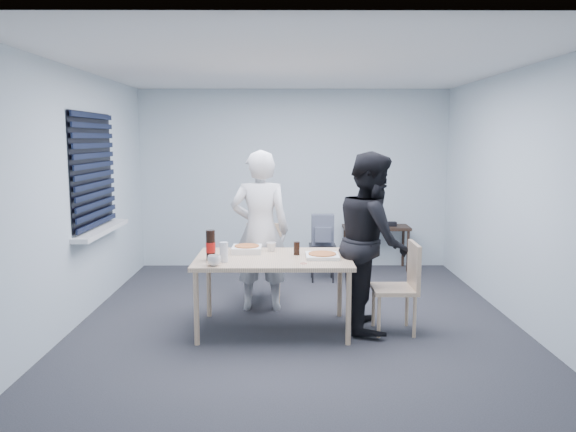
{
  "coord_description": "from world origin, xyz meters",
  "views": [
    {
      "loc": [
        -0.12,
        -5.74,
        1.9
      ],
      "look_at": [
        -0.1,
        0.1,
        1.08
      ],
      "focal_mm": 35.0,
      "sensor_mm": 36.0,
      "label": 1
    }
  ],
  "objects_px": {
    "side_table": "(376,231)",
    "mug_a": "(214,261)",
    "chair_right": "(403,281)",
    "soda_bottle": "(211,246)",
    "dining_table": "(273,263)",
    "stool": "(322,253)",
    "backpack": "(323,230)",
    "person_black": "(372,241)",
    "mug_b": "(271,247)",
    "chair_far": "(264,256)",
    "person_white": "(260,231)"
  },
  "relations": [
    {
      "from": "side_table",
      "to": "mug_a",
      "type": "xyz_separation_m",
      "value": [
        -1.97,
        -3.0,
        0.23
      ]
    },
    {
      "from": "chair_far",
      "to": "mug_a",
      "type": "bearing_deg",
      "value": -105.03
    },
    {
      "from": "chair_right",
      "to": "soda_bottle",
      "type": "bearing_deg",
      "value": -177.56
    },
    {
      "from": "mug_a",
      "to": "chair_right",
      "type": "bearing_deg",
      "value": 9.78
    },
    {
      "from": "person_white",
      "to": "mug_a",
      "type": "height_order",
      "value": "person_white"
    },
    {
      "from": "stool",
      "to": "mug_b",
      "type": "bearing_deg",
      "value": -111.09
    },
    {
      "from": "side_table",
      "to": "dining_table",
      "type": "bearing_deg",
      "value": -118.67
    },
    {
      "from": "dining_table",
      "to": "person_white",
      "type": "height_order",
      "value": "person_white"
    },
    {
      "from": "person_black",
      "to": "soda_bottle",
      "type": "height_order",
      "value": "person_black"
    },
    {
      "from": "backpack",
      "to": "dining_table",
      "type": "bearing_deg",
      "value": -90.08
    },
    {
      "from": "chair_far",
      "to": "person_black",
      "type": "height_order",
      "value": "person_black"
    },
    {
      "from": "dining_table",
      "to": "mug_b",
      "type": "bearing_deg",
      "value": 95.64
    },
    {
      "from": "dining_table",
      "to": "soda_bottle",
      "type": "height_order",
      "value": "soda_bottle"
    },
    {
      "from": "dining_table",
      "to": "person_black",
      "type": "distance_m",
      "value": 1.0
    },
    {
      "from": "person_black",
      "to": "soda_bottle",
      "type": "bearing_deg",
      "value": 97.82
    },
    {
      "from": "person_black",
      "to": "mug_b",
      "type": "height_order",
      "value": "person_black"
    },
    {
      "from": "backpack",
      "to": "mug_a",
      "type": "height_order",
      "value": "backpack"
    },
    {
      "from": "mug_a",
      "to": "soda_bottle",
      "type": "distance_m",
      "value": 0.26
    },
    {
      "from": "mug_a",
      "to": "mug_b",
      "type": "relative_size",
      "value": 1.23
    },
    {
      "from": "soda_bottle",
      "to": "chair_far",
      "type": "bearing_deg",
      "value": 69.87
    },
    {
      "from": "chair_far",
      "to": "side_table",
      "type": "bearing_deg",
      "value": 44.08
    },
    {
      "from": "stool",
      "to": "person_black",
      "type": "bearing_deg",
      "value": -79.02
    },
    {
      "from": "chair_far",
      "to": "chair_right",
      "type": "xyz_separation_m",
      "value": [
        1.4,
        -1.17,
        0.0
      ]
    },
    {
      "from": "side_table",
      "to": "backpack",
      "type": "height_order",
      "value": "backpack"
    },
    {
      "from": "person_white",
      "to": "person_black",
      "type": "distance_m",
      "value": 1.3
    },
    {
      "from": "person_black",
      "to": "side_table",
      "type": "height_order",
      "value": "person_black"
    },
    {
      "from": "chair_right",
      "to": "dining_table",
      "type": "bearing_deg",
      "value": 176.82
    },
    {
      "from": "dining_table",
      "to": "chair_far",
      "type": "xyz_separation_m",
      "value": [
        -0.13,
        1.1,
        -0.17
      ]
    },
    {
      "from": "mug_b",
      "to": "person_black",
      "type": "bearing_deg",
      "value": -12.28
    },
    {
      "from": "chair_right",
      "to": "mug_a",
      "type": "distance_m",
      "value": 1.85
    },
    {
      "from": "mug_b",
      "to": "soda_bottle",
      "type": "relative_size",
      "value": 0.34
    },
    {
      "from": "dining_table",
      "to": "side_table",
      "type": "relative_size",
      "value": 1.6
    },
    {
      "from": "dining_table",
      "to": "mug_a",
      "type": "distance_m",
      "value": 0.66
    },
    {
      "from": "chair_right",
      "to": "soda_bottle",
      "type": "xyz_separation_m",
      "value": [
        -1.86,
        -0.08,
        0.37
      ]
    },
    {
      "from": "chair_far",
      "to": "backpack",
      "type": "relative_size",
      "value": 2.17
    },
    {
      "from": "backpack",
      "to": "soda_bottle",
      "type": "distance_m",
      "value": 2.41
    },
    {
      "from": "backpack",
      "to": "mug_b",
      "type": "xyz_separation_m",
      "value": [
        -0.64,
        -1.65,
        0.1
      ]
    },
    {
      "from": "stool",
      "to": "mug_a",
      "type": "distance_m",
      "value": 2.62
    },
    {
      "from": "chair_far",
      "to": "stool",
      "type": "distance_m",
      "value": 1.13
    },
    {
      "from": "mug_b",
      "to": "stool",
      "type": "bearing_deg",
      "value": 68.91
    },
    {
      "from": "person_white",
      "to": "side_table",
      "type": "relative_size",
      "value": 1.86
    },
    {
      "from": "person_black",
      "to": "stool",
      "type": "xyz_separation_m",
      "value": [
        -0.36,
        1.88,
        -0.51
      ]
    },
    {
      "from": "mug_a",
      "to": "soda_bottle",
      "type": "xyz_separation_m",
      "value": [
        -0.06,
        0.23,
        0.09
      ]
    },
    {
      "from": "person_white",
      "to": "soda_bottle",
      "type": "distance_m",
      "value": 0.94
    },
    {
      "from": "side_table",
      "to": "backpack",
      "type": "bearing_deg",
      "value": -139.97
    },
    {
      "from": "stool",
      "to": "side_table",
      "type": "bearing_deg",
      "value": 39.52
    },
    {
      "from": "person_black",
      "to": "soda_bottle",
      "type": "xyz_separation_m",
      "value": [
        -1.57,
        -0.22,
        -0.01
      ]
    },
    {
      "from": "soda_bottle",
      "to": "backpack",
      "type": "bearing_deg",
      "value": 59.93
    },
    {
      "from": "chair_right",
      "to": "person_black",
      "type": "distance_m",
      "value": 0.49
    },
    {
      "from": "chair_far",
      "to": "mug_a",
      "type": "xyz_separation_m",
      "value": [
        -0.4,
        -1.48,
        0.27
      ]
    }
  ]
}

